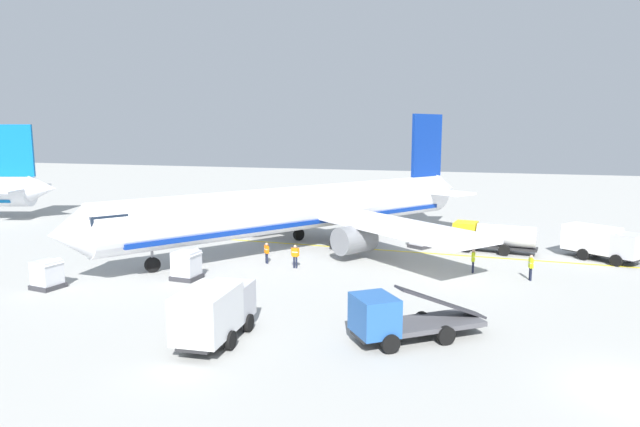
% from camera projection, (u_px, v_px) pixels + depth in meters
% --- Properties ---
extents(airliner_foreground, '(37.01, 31.47, 11.90)m').
position_uv_depth(airliner_foreground, '(308.00, 208.00, 47.04)').
color(airliner_foreground, white).
rests_on(airliner_foreground, ground).
extents(service_truck_fuel, '(2.96, 6.90, 2.40)m').
position_uv_depth(service_truck_fuel, '(493.00, 236.00, 44.99)').
color(service_truck_fuel, yellow).
rests_on(service_truck_fuel, ground).
extents(service_truck_baggage, '(5.50, 2.76, 2.78)m').
position_uv_depth(service_truck_baggage, '(215.00, 310.00, 25.61)').
color(service_truck_baggage, silver).
rests_on(service_truck_baggage, ground).
extents(service_truck_catering, '(5.74, 6.45, 2.72)m').
position_uv_depth(service_truck_catering, '(397.00, 319.00, 25.54)').
color(service_truck_catering, '#2659A5').
rests_on(service_truck_catering, ground).
extents(service_truck_pushback, '(5.07, 5.90, 2.62)m').
position_uv_depth(service_truck_pushback, '(602.00, 242.00, 42.07)').
color(service_truck_pushback, silver).
rests_on(service_truck_pushback, ground).
extents(cargo_container_near, '(1.82, 1.82, 1.95)m').
position_uv_depth(cargo_container_near, '(47.00, 275.00, 34.43)').
color(cargo_container_near, '#333338').
rests_on(cargo_container_near, ground).
extents(cargo_container_mid, '(2.21, 2.21, 1.89)m').
position_uv_depth(cargo_container_mid, '(420.00, 238.00, 46.77)').
color(cargo_container_mid, '#333338').
rests_on(cargo_container_mid, ground).
extents(cargo_container_far, '(1.78, 1.78, 2.08)m').
position_uv_depth(cargo_container_far, '(187.00, 265.00, 36.62)').
color(cargo_container_far, '#333338').
rests_on(cargo_container_far, ground).
extents(crew_marshaller, '(0.27, 0.63, 1.76)m').
position_uv_depth(crew_marshaller, '(295.00, 254.00, 39.64)').
color(crew_marshaller, '#191E33').
rests_on(crew_marshaller, ground).
extents(crew_loader_left, '(0.63, 0.26, 1.71)m').
position_uv_depth(crew_loader_left, '(473.00, 259.00, 38.31)').
color(crew_loader_left, '#191E33').
rests_on(crew_loader_left, ground).
extents(crew_loader_right, '(0.47, 0.50, 1.62)m').
position_uv_depth(crew_loader_right, '(267.00, 251.00, 41.08)').
color(crew_loader_right, '#191E33').
rests_on(crew_loader_right, ground).
extents(crew_supervisor, '(0.61, 0.34, 1.78)m').
position_uv_depth(crew_supervisor, '(531.00, 265.00, 36.29)').
color(crew_supervisor, '#191E33').
rests_on(crew_supervisor, ground).
extents(apron_guide_line, '(0.30, 60.00, 0.01)m').
position_uv_depth(apron_guide_line, '(361.00, 249.00, 46.50)').
color(apron_guide_line, yellow).
rests_on(apron_guide_line, ground).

